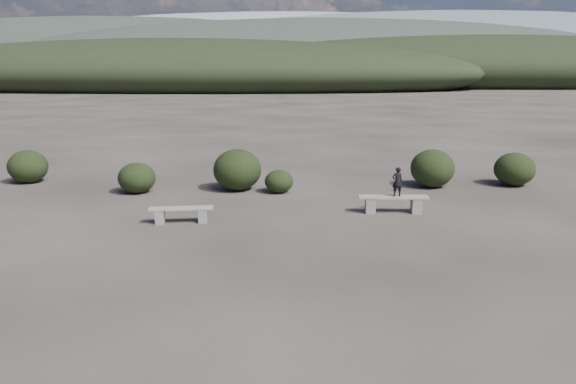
{
  "coord_description": "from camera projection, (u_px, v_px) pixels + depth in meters",
  "views": [
    {
      "loc": [
        1.11,
        -9.5,
        4.03
      ],
      "look_at": [
        0.45,
        3.5,
        1.1
      ],
      "focal_mm": 35.0,
      "sensor_mm": 36.0,
      "label": 1
    }
  ],
  "objects": [
    {
      "name": "ground",
      "position": [
        254.0,
        293.0,
        10.2
      ],
      "size": [
        1200.0,
        1200.0,
        0.0
      ],
      "primitive_type": "plane",
      "color": "#2B2521",
      "rests_on": "ground"
    },
    {
      "name": "bench_left",
      "position": [
        181.0,
        213.0,
        14.7
      ],
      "size": [
        1.7,
        0.61,
        0.42
      ],
      "rotation": [
        0.0,
        0.0,
        0.16
      ],
      "color": "gray",
      "rests_on": "ground"
    },
    {
      "name": "bench_right",
      "position": [
        393.0,
        203.0,
        15.69
      ],
      "size": [
        1.94,
        0.45,
        0.48
      ],
      "rotation": [
        0.0,
        0.0,
        0.03
      ],
      "color": "gray",
      "rests_on": "ground"
    },
    {
      "name": "seated_person",
      "position": [
        397.0,
        182.0,
        15.56
      ],
      "size": [
        0.33,
        0.25,
        0.82
      ],
      "primitive_type": "imported",
      "rotation": [
        0.0,
        0.0,
        3.34
      ],
      "color": "black",
      "rests_on": "bench_right"
    },
    {
      "name": "shrub_a",
      "position": [
        137.0,
        178.0,
        18.13
      ],
      "size": [
        1.2,
        1.2,
        0.99
      ],
      "primitive_type": "ellipsoid",
      "color": "black",
      "rests_on": "ground"
    },
    {
      "name": "shrub_b",
      "position": [
        237.0,
        170.0,
        18.5
      ],
      "size": [
        1.59,
        1.59,
        1.37
      ],
      "primitive_type": "ellipsoid",
      "color": "black",
      "rests_on": "ground"
    },
    {
      "name": "shrub_c",
      "position": [
        279.0,
        181.0,
        18.18
      ],
      "size": [
        0.94,
        0.94,
        0.75
      ],
      "primitive_type": "ellipsoid",
      "color": "black",
      "rests_on": "ground"
    },
    {
      "name": "shrub_d",
      "position": [
        432.0,
        168.0,
        18.97
      ],
      "size": [
        1.47,
        1.47,
        1.29
      ],
      "primitive_type": "ellipsoid",
      "color": "black",
      "rests_on": "ground"
    },
    {
      "name": "shrub_e",
      "position": [
        515.0,
        169.0,
        19.23
      ],
      "size": [
        1.37,
        1.37,
        1.14
      ],
      "primitive_type": "ellipsoid",
      "color": "black",
      "rests_on": "ground"
    },
    {
      "name": "shrub_f",
      "position": [
        28.0,
        166.0,
        19.73
      ],
      "size": [
        1.36,
        1.36,
        1.15
      ],
      "primitive_type": "ellipsoid",
      "color": "black",
      "rests_on": "ground"
    },
    {
      "name": "mountain_ridges",
      "position": [
        303.0,
        54.0,
        338.52
      ],
      "size": [
        500.0,
        400.0,
        56.0
      ],
      "color": "black",
      "rests_on": "ground"
    }
  ]
}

